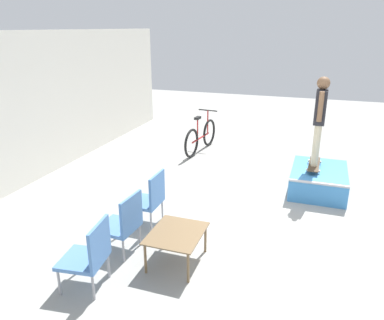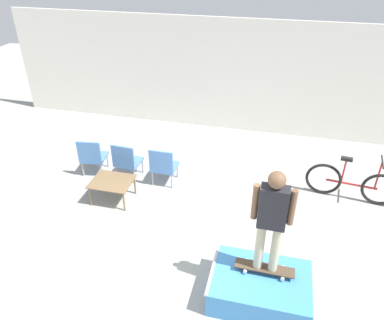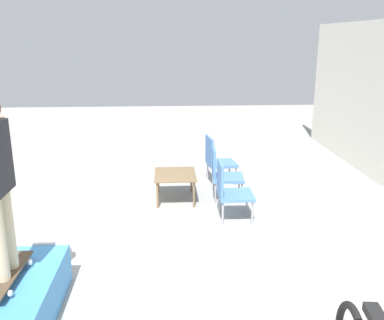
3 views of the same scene
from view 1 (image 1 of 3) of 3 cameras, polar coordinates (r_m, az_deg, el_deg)
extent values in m
plane|color=gray|center=(6.42, 13.38, -9.41)|extent=(24.00, 24.00, 0.00)
cube|color=white|center=(8.04, -24.94, 6.64)|extent=(12.00, 0.06, 3.00)
cube|color=#3D84C6|center=(7.77, 18.70, -2.88)|extent=(1.45, 1.04, 0.43)
cylinder|color=#B7B7BC|center=(7.02, 18.74, -3.41)|extent=(0.05, 1.04, 0.05)
cube|color=#473828|center=(7.70, 18.11, -0.60)|extent=(0.88, 0.22, 0.02)
cylinder|color=white|center=(7.97, 17.37, -0.11)|extent=(0.05, 0.03, 0.05)
cylinder|color=white|center=(7.96, 19.01, -0.31)|extent=(0.05, 0.03, 0.05)
cylinder|color=white|center=(7.46, 17.08, -1.44)|extent=(0.05, 0.03, 0.05)
cylinder|color=white|center=(7.45, 18.84, -1.65)|extent=(0.05, 0.03, 0.05)
cylinder|color=#C6B793|center=(7.46, 18.39, 2.09)|extent=(0.13, 0.13, 0.81)
cylinder|color=#C6B793|center=(7.68, 18.47, 2.55)|extent=(0.13, 0.13, 0.81)
cube|color=#232328|center=(7.40, 19.03, 7.66)|extent=(0.38, 0.21, 0.64)
cylinder|color=brown|center=(7.15, 19.00, 7.68)|extent=(0.09, 0.09, 0.54)
cylinder|color=brown|center=(7.63, 19.14, 8.35)|extent=(0.09, 0.09, 0.54)
sphere|color=brown|center=(7.33, 19.42, 11.00)|extent=(0.24, 0.24, 0.24)
cube|color=brown|center=(5.11, -2.38, -11.08)|extent=(0.83, 0.69, 0.02)
cylinder|color=brown|center=(4.87, -0.60, -16.07)|extent=(0.04, 0.04, 0.44)
cylinder|color=brown|center=(5.44, 2.05, -11.82)|extent=(0.04, 0.04, 0.44)
cylinder|color=brown|center=(5.06, -7.12, -14.67)|extent=(0.04, 0.04, 0.44)
cylinder|color=brown|center=(5.62, -3.82, -10.77)|extent=(0.04, 0.04, 0.44)
cylinder|color=#99999E|center=(5.27, -17.12, -14.50)|extent=(0.03, 0.03, 0.35)
cylinder|color=#99999E|center=(4.97, -19.59, -17.15)|extent=(0.03, 0.03, 0.35)
cylinder|color=#99999E|center=(5.10, -12.60, -15.37)|extent=(0.03, 0.03, 0.35)
cylinder|color=#99999E|center=(4.78, -14.83, -18.23)|extent=(0.03, 0.03, 0.35)
cube|color=#4C7AB7|center=(4.91, -16.26, -14.37)|extent=(0.58, 0.58, 0.05)
cube|color=#4C7AB7|center=(4.67, -13.92, -12.11)|extent=(0.52, 0.11, 0.50)
cylinder|color=#99999E|center=(5.87, -11.71, -10.23)|extent=(0.03, 0.03, 0.35)
cylinder|color=#99999E|center=(5.57, -14.29, -12.22)|extent=(0.03, 0.03, 0.35)
cylinder|color=#99999E|center=(5.66, -7.95, -11.22)|extent=(0.03, 0.03, 0.35)
cylinder|color=#99999E|center=(5.34, -10.40, -13.39)|extent=(0.03, 0.03, 0.35)
cube|color=#4C7AB7|center=(5.50, -11.23, -9.95)|extent=(0.55, 0.55, 0.05)
cube|color=#4C7AB7|center=(5.25, -9.23, -7.94)|extent=(0.52, 0.07, 0.50)
cylinder|color=#99999E|center=(6.51, -8.12, -6.86)|extent=(0.03, 0.03, 0.35)
cylinder|color=#99999E|center=(6.17, -10.00, -8.55)|extent=(0.03, 0.03, 0.35)
cylinder|color=#99999E|center=(6.33, -4.54, -7.50)|extent=(0.03, 0.03, 0.35)
cylinder|color=#99999E|center=(5.98, -6.26, -9.29)|extent=(0.03, 0.03, 0.35)
cube|color=#4C7AB7|center=(6.15, -7.31, -6.37)|extent=(0.52, 0.52, 0.05)
cube|color=#4C7AB7|center=(5.94, -5.34, -4.37)|extent=(0.52, 0.04, 0.50)
torus|color=black|center=(10.13, 2.63, 4.20)|extent=(0.73, 0.14, 0.72)
torus|color=black|center=(9.17, -0.08, 2.56)|extent=(0.73, 0.14, 0.72)
cylinder|color=#AD2323|center=(9.65, 1.34, 3.42)|extent=(0.98, 0.16, 0.04)
cylinder|color=#AD2323|center=(9.40, 0.85, 4.67)|extent=(0.04, 0.04, 0.53)
cube|color=black|center=(9.33, 0.86, 6.43)|extent=(0.23, 0.12, 0.06)
cylinder|color=#AD2323|center=(9.95, 2.41, 5.80)|extent=(0.04, 0.04, 0.63)
cylinder|color=black|center=(9.88, 2.44, 7.58)|extent=(0.09, 0.52, 0.03)
camera|label=2|loc=(8.39, 53.64, 24.10)|focal=35.00mm
camera|label=3|loc=(11.05, 11.83, 17.22)|focal=40.00mm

